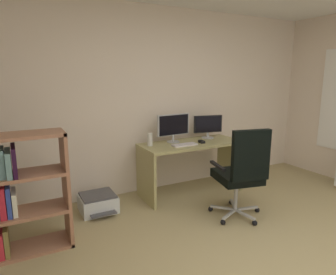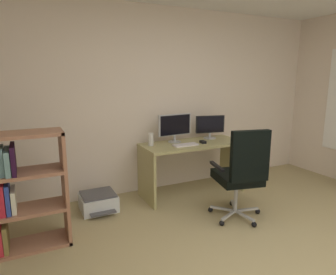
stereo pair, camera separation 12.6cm
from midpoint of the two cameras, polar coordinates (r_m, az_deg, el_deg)
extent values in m
cube|color=beige|center=(4.32, -0.91, 7.03)|extent=(5.36, 0.10, 2.58)
cube|color=tan|center=(4.15, 5.63, -1.24)|extent=(1.43, 0.60, 0.04)
cube|color=tan|center=(3.94, -3.22, -7.47)|extent=(0.04, 0.57, 0.70)
cube|color=tan|center=(4.63, 12.92, -4.80)|extent=(0.04, 0.57, 0.70)
cylinder|color=#B2B5B7|center=(4.16, 2.14, -0.81)|extent=(0.18, 0.18, 0.01)
cylinder|color=#B2B5B7|center=(4.15, 2.14, -0.06)|extent=(0.03, 0.03, 0.10)
cube|color=#B7BABC|center=(4.11, 2.16, 2.45)|extent=(0.51, 0.08, 0.29)
cube|color=black|center=(4.10, 2.32, 2.41)|extent=(0.47, 0.04, 0.27)
cylinder|color=#B2B5B7|center=(4.46, 8.78, -0.09)|extent=(0.18, 0.18, 0.01)
cylinder|color=#B2B5B7|center=(4.45, 8.80, 0.54)|extent=(0.03, 0.03, 0.09)
cube|color=black|center=(4.42, 8.86, 2.54)|extent=(0.43, 0.12, 0.25)
cube|color=black|center=(4.40, 8.97, 2.49)|extent=(0.40, 0.08, 0.23)
cube|color=silver|center=(3.96, 4.30, -1.42)|extent=(0.34, 0.14, 0.02)
cube|color=black|center=(4.13, 7.56, -0.85)|extent=(0.07, 0.11, 0.03)
cylinder|color=silver|center=(3.94, -2.40, -0.36)|extent=(0.07, 0.07, 0.17)
cube|color=#B7BABC|center=(3.81, 15.74, -13.12)|extent=(0.30, 0.10, 0.02)
sphere|color=black|center=(3.90, 17.69, -13.31)|extent=(0.06, 0.06, 0.06)
cube|color=#B7BABC|center=(3.88, 13.34, -12.53)|extent=(0.18, 0.27, 0.02)
sphere|color=black|center=(4.03, 13.00, -12.17)|extent=(0.06, 0.06, 0.06)
cube|color=#B7BABC|center=(3.77, 11.37, -13.20)|extent=(0.22, 0.25, 0.02)
sphere|color=black|center=(3.81, 9.07, -13.46)|extent=(0.06, 0.06, 0.06)
cube|color=#B7BABC|center=(3.63, 12.55, -14.30)|extent=(0.29, 0.15, 0.02)
sphere|color=black|center=(3.53, 11.31, -15.77)|extent=(0.06, 0.06, 0.06)
cube|color=#B7BABC|center=(3.65, 15.38, -14.24)|extent=(0.06, 0.30, 0.02)
sphere|color=black|center=(3.58, 17.14, -15.61)|extent=(0.06, 0.06, 0.06)
cylinder|color=#B7BABC|center=(3.67, 13.82, -10.85)|extent=(0.04, 0.04, 0.37)
cube|color=black|center=(3.59, 14.00, -7.38)|extent=(0.56, 0.58, 0.10)
cube|color=black|center=(3.27, 16.48, -3.46)|extent=(0.43, 0.16, 0.55)
cube|color=black|center=(3.44, 10.37, -5.44)|extent=(0.12, 0.34, 0.03)
cube|color=black|center=(3.66, 17.64, -4.73)|extent=(0.12, 0.34, 0.03)
cube|color=#A06B4F|center=(3.16, -18.03, -8.76)|extent=(0.03, 0.35, 1.14)
cube|color=#A06B4F|center=(3.00, -26.77, 0.40)|extent=(0.88, 0.35, 0.03)
cube|color=#A06B4F|center=(3.37, -24.95, -18.34)|extent=(0.88, 0.35, 0.03)
cube|color=#A06B4F|center=(3.21, -25.53, -12.60)|extent=(0.82, 0.35, 0.03)
cube|color=#A06B4F|center=(3.08, -26.14, -6.32)|extent=(0.82, 0.35, 0.03)
cube|color=red|center=(3.32, -28.43, -16.56)|extent=(0.05, 0.30, 0.24)
cube|color=olive|center=(3.31, -27.58, -16.28)|extent=(0.04, 0.29, 0.27)
cube|color=red|center=(3.16, -28.15, -10.06)|extent=(0.05, 0.28, 0.29)
cube|color=#2C439E|center=(3.16, -27.25, -10.07)|extent=(0.04, 0.28, 0.28)
cube|color=silver|center=(3.17, -26.38, -10.59)|extent=(0.04, 0.26, 0.21)
cube|color=slate|center=(3.04, -28.27, -3.94)|extent=(0.05, 0.25, 0.26)
cube|color=#679396|center=(3.04, -27.27, -4.09)|extent=(0.04, 0.31, 0.23)
cube|color=#270F2B|center=(3.04, -26.42, -3.68)|extent=(0.04, 0.32, 0.27)
cube|color=silver|center=(3.88, -12.23, -12.03)|extent=(0.43, 0.39, 0.20)
cube|color=#4C4C51|center=(3.84, -12.30, -10.52)|extent=(0.40, 0.36, 0.02)
cube|color=#4C4C51|center=(3.69, -11.29, -13.96)|extent=(0.30, 0.10, 0.01)
camera|label=1|loc=(0.06, -88.99, 0.21)|focal=31.89mm
camera|label=2|loc=(0.06, 91.01, -0.21)|focal=31.89mm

